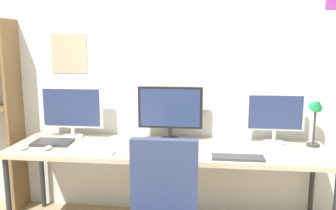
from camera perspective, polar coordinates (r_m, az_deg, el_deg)
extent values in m
cube|color=silver|center=(3.19, 0.76, 4.86)|extent=(5.04, 0.10, 2.60)
cube|color=tan|center=(3.37, -16.01, 8.19)|extent=(0.34, 0.01, 0.36)
cube|color=tan|center=(2.90, -0.11, -7.40)|extent=(2.64, 0.68, 0.04)
cylinder|color=#262628|center=(3.18, -24.91, -13.88)|extent=(0.04, 0.04, 0.70)
cylinder|color=#262628|center=(3.64, -20.12, -10.48)|extent=(0.04, 0.04, 0.70)
cylinder|color=#262628|center=(3.41, 22.70, -12.06)|extent=(0.04, 0.04, 0.70)
cube|color=brown|center=(3.54, -23.98, -1.96)|extent=(0.03, 0.28, 1.81)
cube|color=navy|center=(2.28, -0.63, -11.52)|extent=(0.44, 0.08, 0.48)
cylinder|color=silver|center=(3.31, -15.42, -5.02)|extent=(0.18, 0.18, 0.02)
cylinder|color=silver|center=(3.29, -15.46, -4.22)|extent=(0.03, 0.03, 0.08)
cube|color=silver|center=(3.25, -15.61, -0.35)|extent=(0.57, 0.03, 0.37)
cube|color=navy|center=(3.24, -15.72, -0.40)|extent=(0.53, 0.01, 0.34)
cylinder|color=black|center=(3.09, 0.34, -5.71)|extent=(0.18, 0.18, 0.02)
cylinder|color=black|center=(3.07, 0.34, -4.69)|extent=(0.03, 0.03, 0.09)
cube|color=black|center=(3.03, 0.36, -0.43)|extent=(0.57, 0.03, 0.37)
cube|color=navy|center=(3.01, 0.32, -0.49)|extent=(0.52, 0.01, 0.33)
cylinder|color=silver|center=(3.12, 17.07, -5.97)|extent=(0.18, 0.18, 0.02)
cylinder|color=silver|center=(3.11, 17.13, -4.90)|extent=(0.03, 0.03, 0.10)
cube|color=silver|center=(3.07, 17.31, -1.11)|extent=(0.48, 0.03, 0.32)
cube|color=navy|center=(3.05, 17.37, -1.17)|extent=(0.45, 0.01, 0.28)
cylinder|color=#333333|center=(3.17, 22.87, -6.10)|extent=(0.11, 0.11, 0.02)
cylinder|color=#333333|center=(3.13, 23.09, -2.87)|extent=(0.02, 0.02, 0.35)
cone|color=#1E8C4C|center=(3.07, 23.47, 0.17)|extent=(0.11, 0.14, 0.14)
cube|color=silver|center=(2.79, -12.27, -7.65)|extent=(0.33, 0.13, 0.02)
cube|color=#38383D|center=(2.66, 11.49, -8.52)|extent=(0.39, 0.13, 0.02)
ellipsoid|color=silver|center=(3.07, -22.73, -6.50)|extent=(0.06, 0.10, 0.03)
ellipsoid|color=silver|center=(2.99, -19.24, -6.69)|extent=(0.06, 0.10, 0.03)
cube|color=#2D2D2D|center=(3.15, -18.57, -5.87)|extent=(0.33, 0.24, 0.02)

